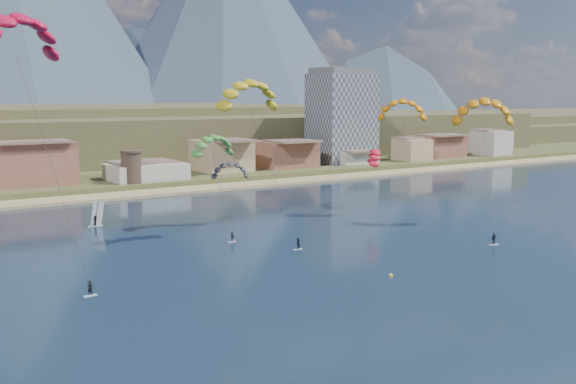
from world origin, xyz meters
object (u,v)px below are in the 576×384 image
(apartment_tower, at_px, (342,116))
(kitesurfer_red, at_px, (15,29))
(buoy, at_px, (391,276))
(kitesurfer_green, at_px, (213,143))
(kitesurfer_yellow, at_px, (249,91))
(kitesurfer_orange, at_px, (484,107))
(watchtower, at_px, (131,167))
(windsurfer, at_px, (96,218))

(apartment_tower, height_order, kitesurfer_red, kitesurfer_red)
(buoy, bearing_deg, kitesurfer_green, 96.57)
(kitesurfer_red, height_order, kitesurfer_yellow, kitesurfer_red)
(kitesurfer_red, xyz_separation_m, kitesurfer_orange, (81.37, -8.21, -10.74))
(apartment_tower, relative_size, watchtower, 3.72)
(watchtower, distance_m, windsurfer, 48.17)
(kitesurfer_orange, distance_m, buoy, 49.35)
(kitesurfer_red, bearing_deg, kitesurfer_green, 23.79)
(windsurfer, bearing_deg, kitesurfer_orange, -31.80)
(buoy, bearing_deg, kitesurfer_red, 146.94)
(apartment_tower, bearing_deg, watchtower, -170.07)
(kitesurfer_yellow, distance_m, buoy, 39.79)
(apartment_tower, height_order, buoy, apartment_tower)
(kitesurfer_yellow, height_order, windsurfer, kitesurfer_yellow)
(apartment_tower, xyz_separation_m, buoy, (-79.81, -113.93, -17.72))
(kitesurfer_yellow, height_order, kitesurfer_orange, kitesurfer_yellow)
(apartment_tower, relative_size, kitesurfer_orange, 1.14)
(watchtower, height_order, kitesurfer_red, kitesurfer_red)
(windsurfer, bearing_deg, kitesurfer_green, -38.87)
(kitesurfer_red, height_order, windsurfer, kitesurfer_red)
(watchtower, xyz_separation_m, buoy, (0.19, -99.93, -6.27))
(apartment_tower, distance_m, kitesurfer_yellow, 119.33)
(apartment_tower, relative_size, kitesurfer_green, 1.60)
(apartment_tower, distance_m, kitesurfer_green, 110.37)
(apartment_tower, bearing_deg, kitesurfer_green, -140.21)
(apartment_tower, bearing_deg, kitesurfer_yellow, -135.36)
(kitesurfer_red, relative_size, kitesurfer_yellow, 1.30)
(kitesurfer_orange, xyz_separation_m, windsurfer, (-62.54, 38.78, -20.97))
(apartment_tower, distance_m, windsurfer, 118.18)
(watchtower, relative_size, kitesurfer_orange, 0.31)
(kitesurfer_red, bearing_deg, kitesurfer_yellow, 4.86)
(kitesurfer_yellow, bearing_deg, apartment_tower, 44.64)
(watchtower, distance_m, kitesurfer_red, 87.99)
(kitesurfer_orange, bearing_deg, kitesurfer_yellow, 165.75)
(kitesurfer_yellow, bearing_deg, watchtower, 86.11)
(kitesurfer_red, relative_size, windsurfer, 7.71)
(watchtower, height_order, kitesurfer_orange, kitesurfer_orange)
(kitesurfer_yellow, bearing_deg, kitesurfer_red, -175.14)
(kitesurfer_red, xyz_separation_m, buoy, (41.68, -27.13, -33.13))
(kitesurfer_yellow, bearing_deg, kitesurfer_orange, -14.25)
(kitesurfer_orange, xyz_separation_m, kitesurfer_green, (-44.68, 24.38, -6.45))
(watchtower, height_order, windsurfer, watchtower)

